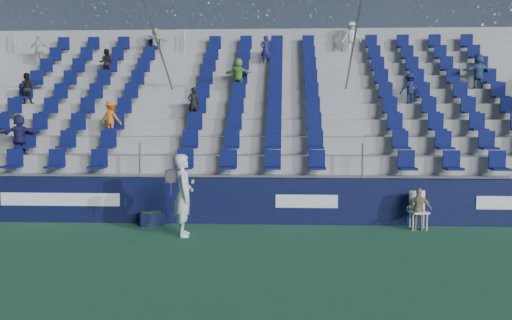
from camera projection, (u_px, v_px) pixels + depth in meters
The scene contains 7 objects.
ground at pixel (239, 252), 11.85m from camera, with size 70.00×70.00×0.00m, color #2C6641.
sponsor_wall at pixel (249, 201), 14.93m from camera, with size 24.00×0.32×1.20m.
grandstand at pixel (258, 135), 19.88m from camera, with size 24.00×8.17×6.63m.
tennis_player at pixel (183, 195), 13.35m from camera, with size 0.69×0.78×1.94m.
line_judge_chair at pixel (418, 207), 14.22m from camera, with size 0.50×0.52×0.95m.
line_judge at pixel (419, 209), 14.07m from camera, with size 0.61×0.25×1.04m, color tan.
ball_bin at pixel (151, 218), 14.70m from camera, with size 0.73×0.61×0.35m.
Camera 1 is at (0.96, -11.62, 2.85)m, focal length 40.00 mm.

